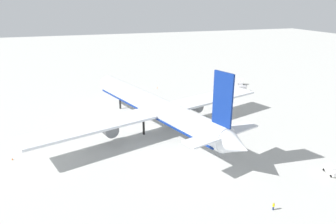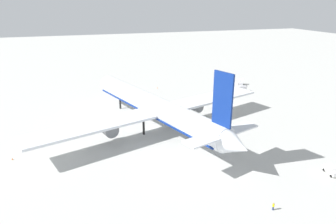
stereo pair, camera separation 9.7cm
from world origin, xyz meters
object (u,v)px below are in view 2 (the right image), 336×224
(ground_worker_1, at_px, (224,83))
(traffic_cone_0, at_px, (157,88))
(service_truck_0, at_px, (241,83))
(ground_worker_2, at_px, (273,206))
(service_truck_2, at_px, (241,88))
(service_van, at_px, (331,170))
(ground_worker_0, at_px, (218,81))
(traffic_cone_1, at_px, (12,159))
(airliner, at_px, (154,107))

(ground_worker_1, xyz_separation_m, traffic_cone_0, (4.62, 32.82, -0.59))
(service_truck_0, bearing_deg, ground_worker_2, 152.99)
(service_truck_2, xyz_separation_m, service_van, (-68.64, 16.33, -0.44))
(ground_worker_0, bearing_deg, ground_worker_1, -174.51)
(service_truck_0, height_order, ground_worker_1, service_truck_0)
(service_van, bearing_deg, ground_worker_2, 108.32)
(ground_worker_2, distance_m, traffic_cone_1, 64.58)
(service_truck_2, distance_m, service_van, 70.55)
(service_truck_2, distance_m, traffic_cone_1, 97.44)
(ground_worker_2, bearing_deg, ground_worker_1, -22.21)
(service_truck_2, height_order, service_van, service_truck_2)
(ground_worker_0, distance_m, ground_worker_1, 5.37)
(service_van, bearing_deg, ground_worker_0, -9.17)
(service_truck_0, height_order, traffic_cone_1, service_truck_0)
(ground_worker_2, distance_m, traffic_cone_0, 92.71)
(service_truck_0, bearing_deg, traffic_cone_0, 78.80)
(service_truck_0, bearing_deg, service_van, 164.39)
(ground_worker_2, bearing_deg, traffic_cone_0, -1.93)
(airliner, height_order, ground_worker_1, airliner)
(ground_worker_1, bearing_deg, airliner, 131.25)
(service_van, distance_m, traffic_cone_1, 79.88)
(service_truck_0, bearing_deg, traffic_cone_1, 116.02)
(airliner, distance_m, ground_worker_1, 63.13)
(traffic_cone_0, bearing_deg, ground_worker_2, 178.07)
(service_truck_0, distance_m, ground_worker_1, 7.98)
(service_van, relative_size, traffic_cone_1, 8.32)
(service_van, height_order, ground_worker_1, service_van)
(service_truck_2, relative_size, ground_worker_0, 3.19)
(service_van, xyz_separation_m, ground_worker_1, (80.91, -14.44, -0.17))
(service_van, bearing_deg, traffic_cone_0, 12.13)
(ground_worker_2, bearing_deg, service_truck_2, -26.54)
(service_truck_0, xyz_separation_m, service_truck_2, (-8.96, 5.36, 0.11))
(ground_worker_1, bearing_deg, service_truck_0, -114.56)
(airliner, height_order, ground_worker_0, airliner)
(ground_worker_2, height_order, traffic_cone_0, ground_worker_2)
(service_truck_2, relative_size, traffic_cone_1, 9.70)
(airliner, relative_size, service_truck_2, 14.95)
(ground_worker_0, relative_size, ground_worker_1, 0.99)
(airliner, distance_m, traffic_cone_1, 42.28)
(airliner, xyz_separation_m, ground_worker_1, (41.39, -47.21, -6.60))
(service_truck_0, distance_m, traffic_cone_0, 40.86)
(ground_worker_0, relative_size, ground_worker_2, 1.02)
(service_van, distance_m, traffic_cone_0, 87.49)
(service_truck_2, height_order, traffic_cone_1, service_truck_2)
(ground_worker_1, bearing_deg, service_truck_2, -171.24)
(ground_worker_2, bearing_deg, service_van, -71.68)
(ground_worker_0, relative_size, traffic_cone_1, 3.04)
(airliner, xyz_separation_m, service_van, (-39.52, -32.77, -6.43))
(ground_worker_0, bearing_deg, traffic_cone_1, 122.23)
(service_truck_0, bearing_deg, airliner, 124.97)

